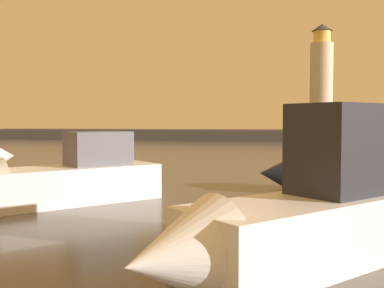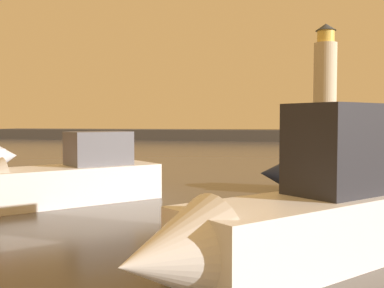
{
  "view_description": "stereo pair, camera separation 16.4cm",
  "coord_description": "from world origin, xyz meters",
  "views": [
    {
      "loc": [
        2.9,
        -1.09,
        2.93
      ],
      "look_at": [
        -0.27,
        15.27,
        2.07
      ],
      "focal_mm": 43.05,
      "sensor_mm": 36.0,
      "label": 1
    },
    {
      "loc": [
        3.07,
        -1.06,
        2.93
      ],
      "look_at": [
        -0.27,
        15.27,
        2.07
      ],
      "focal_mm": 43.05,
      "sensor_mm": 36.0,
      "label": 2
    }
  ],
  "objects": [
    {
      "name": "breakwater",
      "position": [
        0.0,
        65.86,
        0.78
      ],
      "size": [
        82.98,
        6.22,
        1.57
      ],
      "primitive_type": "cube",
      "color": "#423F3D",
      "rests_on": "ground_plane"
    },
    {
      "name": "motorboat_1",
      "position": [
        6.33,
        18.0,
        0.83
      ],
      "size": [
        9.35,
        3.5,
        3.09
      ],
      "color": "#1E284C",
      "rests_on": "ground_plane"
    },
    {
      "name": "lighthouse",
      "position": [
        8.36,
        65.86,
        8.56
      ],
      "size": [
        3.16,
        3.16,
        14.76
      ],
      "color": "beige",
      "rests_on": "breakwater"
    },
    {
      "name": "ground_plane",
      "position": [
        0.0,
        32.93,
        0.0
      ],
      "size": [
        220.0,
        220.0,
        0.0
      ],
      "primitive_type": "plane",
      "color": "#4C4742"
    },
    {
      "name": "motorboat_4",
      "position": [
        3.28,
        8.12,
        1.04
      ],
      "size": [
        6.57,
        6.91,
        3.46
      ],
      "color": "white",
      "rests_on": "ground_plane"
    },
    {
      "name": "motorboat_2",
      "position": [
        -4.88,
        13.57,
        0.84
      ],
      "size": [
        6.53,
        6.8,
        2.83
      ],
      "color": "white",
      "rests_on": "ground_plane"
    }
  ]
}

